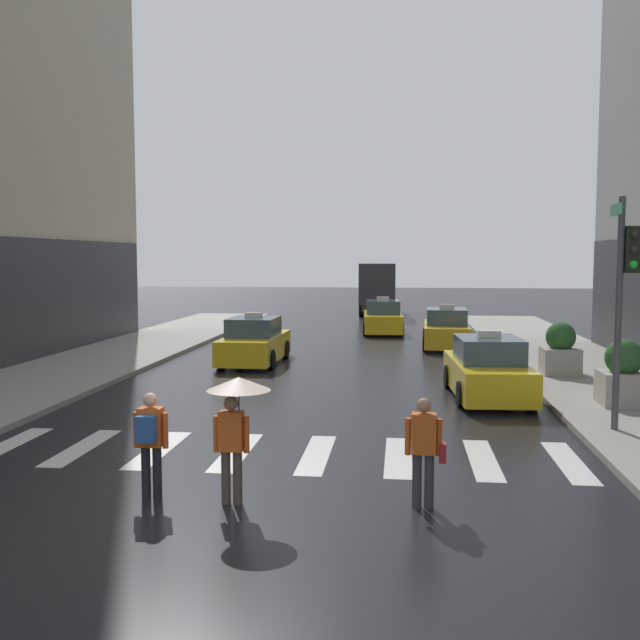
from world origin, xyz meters
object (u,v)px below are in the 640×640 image
(pedestrian_with_umbrella, at_px, (236,405))
(pedestrian_with_backpack, at_px, (150,437))
(taxi_third, at_px, (446,330))
(pedestrian_with_handbag, at_px, (424,446))
(traffic_light_pole, at_px, (625,280))
(taxi_fourth, at_px, (383,318))
(box_truck, at_px, (378,287))
(planter_mid_block, at_px, (560,351))
(planter_near_corner, at_px, (623,375))
(taxi_second, at_px, (254,343))
(taxi_lead, at_px, (488,371))

(pedestrian_with_umbrella, distance_m, pedestrian_with_backpack, 1.47)
(taxi_third, xyz_separation_m, pedestrian_with_handbag, (-1.53, -19.60, 0.21))
(traffic_light_pole, bearing_deg, taxi_fourth, 104.97)
(box_truck, xyz_separation_m, planter_mid_block, (6.34, -24.13, -0.98))
(taxi_fourth, distance_m, pedestrian_with_umbrella, 25.30)
(traffic_light_pole, distance_m, pedestrian_with_handbag, 6.78)
(taxi_third, bearing_deg, traffic_light_pole, -79.83)
(box_truck, bearing_deg, taxi_fourth, -86.94)
(taxi_fourth, height_order, planter_mid_block, taxi_fourth)
(box_truck, height_order, planter_mid_block, box_truck)
(box_truck, bearing_deg, planter_near_corner, -76.60)
(taxi_third, relative_size, box_truck, 0.61)
(taxi_second, relative_size, taxi_fourth, 0.99)
(taxi_third, height_order, pedestrian_with_umbrella, pedestrian_with_umbrella)
(traffic_light_pole, distance_m, planter_mid_block, 7.66)
(taxi_lead, distance_m, pedestrian_with_umbrella, 10.14)
(taxi_second, distance_m, planter_mid_block, 10.24)
(taxi_second, height_order, box_truck, box_truck)
(taxi_fourth, xyz_separation_m, planter_mid_block, (5.75, -13.01, 0.15))
(traffic_light_pole, bearing_deg, taxi_lead, 119.47)
(traffic_light_pole, xyz_separation_m, pedestrian_with_backpack, (-8.35, -4.88, -2.29))
(planter_mid_block, bearing_deg, taxi_second, 167.29)
(traffic_light_pole, height_order, taxi_third, traffic_light_pole)
(pedestrian_with_handbag, bearing_deg, taxi_third, 85.54)
(taxi_third, distance_m, box_truck, 16.97)
(taxi_second, bearing_deg, traffic_light_pole, -44.57)
(planter_mid_block, bearing_deg, pedestrian_with_handbag, -110.50)
(taxi_third, xyz_separation_m, planter_mid_block, (2.98, -7.53, 0.15))
(taxi_lead, bearing_deg, pedestrian_with_umbrella, -117.99)
(pedestrian_with_umbrella, bearing_deg, planter_near_corner, 44.23)
(taxi_fourth, bearing_deg, planter_near_corner, -70.46)
(taxi_lead, xyz_separation_m, pedestrian_with_backpack, (-6.11, -8.84, 0.25))
(taxi_third, bearing_deg, pedestrian_with_handbag, -94.46)
(traffic_light_pole, relative_size, taxi_fourth, 1.04)
(box_truck, bearing_deg, taxi_third, -78.56)
(taxi_third, bearing_deg, pedestrian_with_backpack, -106.15)
(traffic_light_pole, height_order, taxi_fourth, traffic_light_pole)
(taxi_lead, relative_size, taxi_second, 1.01)
(box_truck, bearing_deg, pedestrian_with_umbrella, -91.53)
(pedestrian_with_backpack, bearing_deg, planter_near_corner, 39.33)
(planter_mid_block, bearing_deg, traffic_light_pole, -92.58)
(taxi_second, xyz_separation_m, pedestrian_with_handbag, (5.48, -14.32, 0.21))
(traffic_light_pole, height_order, pedestrian_with_handbag, traffic_light_pole)
(taxi_fourth, distance_m, pedestrian_with_backpack, 25.32)
(taxi_second, relative_size, taxi_third, 1.00)
(pedestrian_with_umbrella, bearing_deg, taxi_second, 100.49)
(taxi_third, bearing_deg, box_truck, 101.44)
(taxi_lead, bearing_deg, pedestrian_with_handbag, -102.49)
(pedestrian_with_handbag, bearing_deg, planter_near_corner, 56.05)
(box_truck, height_order, pedestrian_with_umbrella, box_truck)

